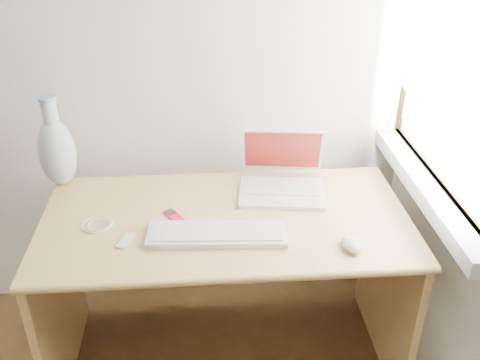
{
  "coord_description": "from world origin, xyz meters",
  "views": [
    {
      "loc": [
        0.89,
        -0.33,
        1.78
      ],
      "look_at": [
        1.01,
        1.35,
        0.82
      ],
      "focal_mm": 40.0,
      "sensor_mm": 36.0,
      "label": 1
    }
  ],
  "objects": [
    {
      "name": "window",
      "position": [
        1.72,
        1.3,
        1.28
      ],
      "size": [
        0.11,
        0.99,
        1.1
      ],
      "color": "white",
      "rests_on": "right_wall"
    },
    {
      "name": "desk",
      "position": [
        0.96,
        1.36,
        0.5
      ],
      "size": [
        1.33,
        0.67,
        0.7
      ],
      "color": "tan",
      "rests_on": "floor"
    },
    {
      "name": "laptop",
      "position": [
        1.18,
        1.47,
        0.75
      ],
      "size": [
        0.35,
        0.31,
        0.22
      ],
      "rotation": [
        0.0,
        0.0,
        -0.13
      ],
      "color": "white",
      "rests_on": "desk"
    },
    {
      "name": "external_keyboard",
      "position": [
        0.92,
        1.17,
        0.72
      ],
      "size": [
        0.48,
        0.17,
        0.02
      ],
      "rotation": [
        0.0,
        0.0,
        -0.06
      ],
      "color": "white",
      "rests_on": "desk"
    },
    {
      "name": "mouse",
      "position": [
        1.36,
        1.07,
        0.72
      ],
      "size": [
        0.08,
        0.11,
        0.03
      ],
      "primitive_type": "ellipsoid",
      "rotation": [
        0.0,
        0.0,
        0.22
      ],
      "color": "white",
      "rests_on": "desk"
    },
    {
      "name": "ipod",
      "position": [
        0.77,
        1.3,
        0.71
      ],
      "size": [
        0.08,
        0.09,
        0.01
      ],
      "rotation": [
        0.0,
        0.0,
        0.55
      ],
      "color": "#A20B23",
      "rests_on": "desk"
    },
    {
      "name": "cable_coil",
      "position": [
        0.5,
        1.27,
        0.71
      ],
      "size": [
        0.12,
        0.12,
        0.01
      ],
      "primitive_type": "torus",
      "rotation": [
        0.0,
        0.0,
        -0.09
      ],
      "color": "white",
      "rests_on": "desk"
    },
    {
      "name": "remote",
      "position": [
        0.61,
        1.17,
        0.71
      ],
      "size": [
        0.06,
        0.09,
        0.01
      ],
      "primitive_type": "cube",
      "rotation": [
        0.0,
        0.0,
        -0.33
      ],
      "color": "white",
      "rests_on": "desk"
    },
    {
      "name": "vase",
      "position": [
        0.32,
        1.58,
        0.85
      ],
      "size": [
        0.14,
        0.14,
        0.37
      ],
      "color": "silver",
      "rests_on": "desk"
    }
  ]
}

